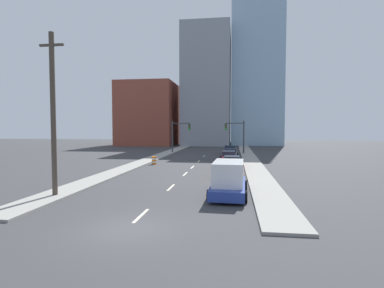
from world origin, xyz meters
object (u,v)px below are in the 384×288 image
traffic_signal_left (178,133)px  sedan_red (232,163)px  traffic_signal_right (238,133)px  utility_pole_left_near (53,114)px  sedan_gray (231,154)px  box_truck_blue (229,179)px  sedan_yellow (228,170)px  traffic_barrel (154,160)px  sedan_maroon (229,157)px  sedan_navy (230,150)px

traffic_signal_left → sedan_red: traffic_signal_left is taller
traffic_signal_right → utility_pole_left_near: bearing=-109.3°
traffic_signal_right → traffic_signal_left: bearing=180.0°
sedan_gray → utility_pole_left_near: bearing=-111.2°
box_truck_blue → sedan_yellow: 7.22m
traffic_signal_right → box_truck_blue: (-1.06, -32.53, -2.56)m
sedan_red → sedan_gray: 11.86m
traffic_barrel → sedan_gray: 13.16m
traffic_signal_right → sedan_maroon: (-1.38, -13.58, -2.93)m
sedan_maroon → traffic_signal_right: bearing=81.0°
box_truck_blue → sedan_red: box_truck_blue is taller
sedan_yellow → box_truck_blue: bearing=-91.6°
traffic_barrel → sedan_navy: 17.84m
traffic_signal_right → traffic_barrel: size_ratio=5.96×
sedan_gray → sedan_maroon: bearing=-91.4°
traffic_signal_left → utility_pole_left_near: bearing=-92.4°
sedan_yellow → sedan_navy: 23.96m
sedan_navy → traffic_barrel: bearing=-123.4°
traffic_signal_left → traffic_signal_right: 10.58m
box_truck_blue → utility_pole_left_near: bearing=-167.8°
traffic_signal_left → utility_pole_left_near: size_ratio=0.55×
traffic_barrel → box_truck_blue: bearing=-59.5°
traffic_barrel → box_truck_blue: 18.28m
traffic_signal_left → box_truck_blue: size_ratio=0.93×
sedan_yellow → sedan_maroon: (-0.10, 11.74, 0.04)m
box_truck_blue → sedan_maroon: size_ratio=1.33×
utility_pole_left_near → sedan_maroon: bearing=62.9°
traffic_signal_right → sedan_navy: (-1.38, -1.36, -2.95)m
box_truck_blue → sedan_red: 13.31m
utility_pole_left_near → box_truck_blue: 11.94m
traffic_signal_left → sedan_yellow: (9.31, -25.32, -2.98)m
utility_pole_left_near → box_truck_blue: (10.99, 1.95, -4.25)m
traffic_signal_left → sedan_navy: bearing=-8.4°
traffic_signal_left → sedan_navy: (9.20, -1.36, -2.95)m
sedan_yellow → sedan_red: (0.35, 6.09, -0.01)m
box_truck_blue → sedan_red: bearing=91.6°
traffic_signal_right → sedan_navy: traffic_signal_right is taller
traffic_signal_right → sedan_red: size_ratio=1.20×
traffic_signal_left → traffic_barrel: 17.09m
traffic_barrel → sedan_red: (9.41, -2.44, 0.16)m
traffic_signal_left → sedan_maroon: bearing=-55.9°
sedan_red → sedan_gray: sedan_red is taller
sedan_navy → sedan_yellow: bearing=-93.0°
sedan_yellow → traffic_signal_right: bearing=83.8°
sedan_gray → traffic_signal_left: bearing=142.7°
utility_pole_left_near → sedan_yellow: size_ratio=2.22×
traffic_signal_right → sedan_navy: size_ratio=1.22×
traffic_signal_right → sedan_gray: size_ratio=1.26×
utility_pole_left_near → traffic_barrel: bearing=84.5°
sedan_yellow → sedan_red: 6.10m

